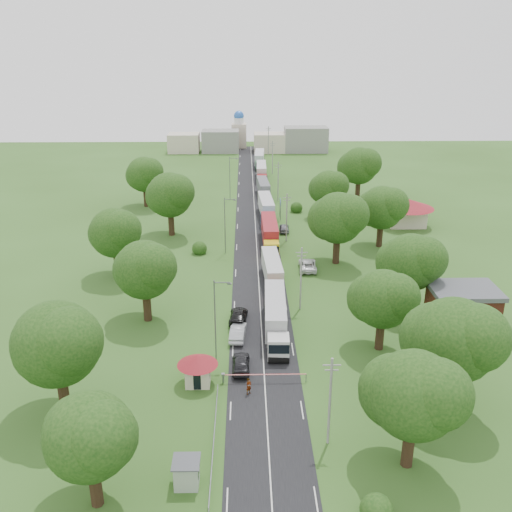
{
  "coord_description": "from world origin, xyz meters",
  "views": [
    {
      "loc": [
        -1.95,
        -77.88,
        34.97
      ],
      "look_at": [
        -0.36,
        5.69,
        3.0
      ],
      "focal_mm": 40.0,
      "sensor_mm": 36.0,
      "label": 1
    }
  ],
  "objects_px": {
    "info_sign": "(280,205)",
    "pedestrian_near": "(249,386)",
    "truck_0": "(276,316)",
    "car_lane_front": "(241,363)",
    "guard_booth": "(198,366)",
    "boom_barrier": "(252,376)",
    "car_lane_mid": "(238,332)"
  },
  "relations": [
    {
      "from": "guard_booth",
      "to": "car_lane_mid",
      "type": "distance_m",
      "value": 10.81
    },
    {
      "from": "truck_0",
      "to": "pedestrian_near",
      "type": "distance_m",
      "value": 13.95
    },
    {
      "from": "truck_0",
      "to": "car_lane_mid",
      "type": "relative_size",
      "value": 3.0
    },
    {
      "from": "boom_barrier",
      "to": "guard_booth",
      "type": "xyz_separation_m",
      "value": [
        -5.84,
        -0.0,
        1.27
      ]
    },
    {
      "from": "guard_booth",
      "to": "boom_barrier",
      "type": "bearing_deg",
      "value": 0.01
    },
    {
      "from": "boom_barrier",
      "to": "truck_0",
      "type": "bearing_deg",
      "value": 74.77
    },
    {
      "from": "car_lane_mid",
      "to": "pedestrian_near",
      "type": "bearing_deg",
      "value": 101.21
    },
    {
      "from": "info_sign",
      "to": "truck_0",
      "type": "bearing_deg",
      "value": -94.07
    },
    {
      "from": "boom_barrier",
      "to": "truck_0",
      "type": "xyz_separation_m",
      "value": [
        3.09,
        11.36,
        1.33
      ]
    },
    {
      "from": "guard_booth",
      "to": "truck_0",
      "type": "relative_size",
      "value": 0.29
    },
    {
      "from": "boom_barrier",
      "to": "info_sign",
      "type": "xyz_separation_m",
      "value": [
        6.56,
        60.0,
        2.11
      ]
    },
    {
      "from": "info_sign",
      "to": "pedestrian_near",
      "type": "bearing_deg",
      "value": -96.38
    },
    {
      "from": "truck_0",
      "to": "car_lane_mid",
      "type": "xyz_separation_m",
      "value": [
        -4.74,
        -1.49,
        -1.39
      ]
    },
    {
      "from": "guard_booth",
      "to": "car_lane_mid",
      "type": "bearing_deg",
      "value": 66.96
    },
    {
      "from": "truck_0",
      "to": "pedestrian_near",
      "type": "relative_size",
      "value": 8.27
    },
    {
      "from": "guard_booth",
      "to": "truck_0",
      "type": "distance_m",
      "value": 14.45
    },
    {
      "from": "guard_booth",
      "to": "truck_0",
      "type": "height_order",
      "value": "truck_0"
    },
    {
      "from": "boom_barrier",
      "to": "guard_booth",
      "type": "distance_m",
      "value": 5.98
    },
    {
      "from": "boom_barrier",
      "to": "truck_0",
      "type": "relative_size",
      "value": 0.61
    },
    {
      "from": "car_lane_front",
      "to": "guard_booth",
      "type": "bearing_deg",
      "value": 29.75
    },
    {
      "from": "boom_barrier",
      "to": "car_lane_mid",
      "type": "xyz_separation_m",
      "value": [
        -1.64,
        9.87,
        -0.06
      ]
    },
    {
      "from": "guard_booth",
      "to": "car_lane_front",
      "type": "height_order",
      "value": "guard_booth"
    },
    {
      "from": "guard_booth",
      "to": "info_sign",
      "type": "distance_m",
      "value": 61.27
    },
    {
      "from": "car_lane_front",
      "to": "info_sign",
      "type": "bearing_deg",
      "value": -97.51
    },
    {
      "from": "boom_barrier",
      "to": "car_lane_mid",
      "type": "distance_m",
      "value": 10.01
    },
    {
      "from": "car_lane_front",
      "to": "car_lane_mid",
      "type": "xyz_separation_m",
      "value": [
        -0.42,
        7.26,
        0.0
      ]
    },
    {
      "from": "truck_0",
      "to": "car_lane_front",
      "type": "bearing_deg",
      "value": -116.28
    },
    {
      "from": "guard_booth",
      "to": "car_lane_mid",
      "type": "relative_size",
      "value": 0.87
    },
    {
      "from": "truck_0",
      "to": "car_lane_front",
      "type": "height_order",
      "value": "truck_0"
    },
    {
      "from": "info_sign",
      "to": "pedestrian_near",
      "type": "relative_size",
      "value": 2.24
    },
    {
      "from": "car_lane_front",
      "to": "pedestrian_near",
      "type": "relative_size",
      "value": 2.66
    },
    {
      "from": "truck_0",
      "to": "pedestrian_near",
      "type": "height_order",
      "value": "truck_0"
    }
  ]
}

